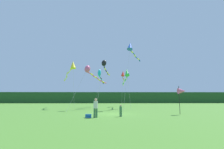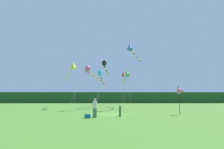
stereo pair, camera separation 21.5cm
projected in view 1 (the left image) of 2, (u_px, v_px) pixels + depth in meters
ground_plane at (113, 114)px, 20.40m from camera, size 120.00×120.00×0.00m
distant_treeline at (110, 98)px, 65.25m from camera, size 108.00×3.72×4.00m
person_adult at (96, 107)px, 16.69m from camera, size 0.40×0.40×1.82m
person_child at (121, 110)px, 17.52m from camera, size 0.26×0.26×1.19m
cooler_box at (88, 116)px, 16.58m from camera, size 0.56×0.34×0.33m
banner_flag_pole at (182, 91)px, 20.21m from camera, size 0.90×0.70×3.25m
kite_black at (104, 65)px, 34.81m from camera, size 2.41×9.66×9.46m
kite_cyan at (100, 74)px, 37.12m from camera, size 1.22×8.88×7.97m
kite_yellow at (72, 66)px, 32.36m from camera, size 3.83×7.56×8.71m
kite_rainbow at (89, 71)px, 28.76m from camera, size 5.39×8.55×7.31m
kite_blue at (131, 47)px, 30.68m from camera, size 4.30×8.73×11.70m
kite_green at (126, 74)px, 32.26m from camera, size 0.95×8.74×7.33m
kite_red at (123, 74)px, 38.20m from camera, size 1.27×6.35×7.96m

